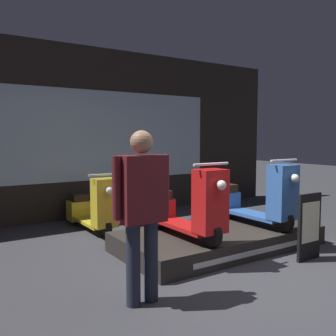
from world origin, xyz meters
TOP-DOWN VIEW (x-y plane):
  - ground_plane at (0.00, 0.00)m, footprint 30.00×30.00m
  - shop_wall_back at (0.00, 4.08)m, footprint 8.13×0.09m
  - display_platform at (0.36, 1.20)m, footprint 2.77×1.41m
  - scooter_display_left at (-0.27, 1.12)m, footprint 0.50×1.54m
  - scooter_display_right at (0.98, 1.12)m, footprint 0.50×1.54m
  - scooter_backrow_0 at (-0.75, 3.02)m, footprint 0.50×1.54m
  - scooter_backrow_1 at (0.06, 3.02)m, footprint 0.50×1.54m
  - person_left_browsing at (-1.38, 0.26)m, footprint 0.57×0.23m
  - price_sign_board at (0.94, 0.18)m, footprint 0.40×0.04m

SIDE VIEW (x-z plane):
  - ground_plane at x=0.00m, z-range 0.00..0.00m
  - display_platform at x=0.36m, z-range 0.00..0.26m
  - scooter_backrow_0 at x=-0.75m, z-range -0.12..0.85m
  - scooter_backrow_1 at x=0.06m, z-range -0.12..0.85m
  - price_sign_board at x=0.94m, z-range 0.00..0.84m
  - scooter_display_left at x=-0.27m, z-range 0.13..1.11m
  - scooter_display_right at x=0.98m, z-range 0.13..1.11m
  - person_left_browsing at x=-1.38m, z-range 0.13..1.72m
  - shop_wall_back at x=0.00m, z-range 0.00..3.20m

